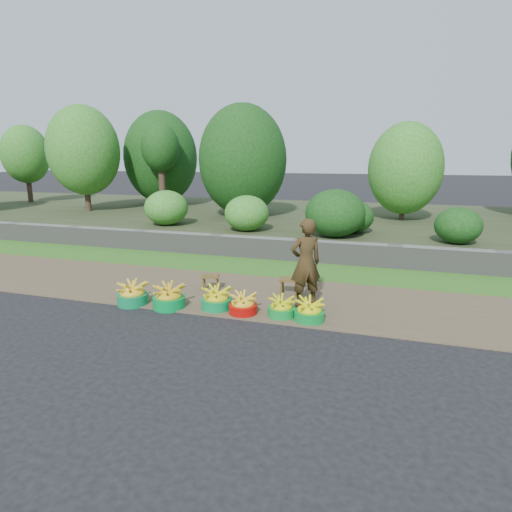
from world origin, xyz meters
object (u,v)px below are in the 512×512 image
(stool_left, at_px, (210,278))
(stool_right, at_px, (289,282))
(basin_c, at_px, (216,299))
(basin_d, at_px, (243,305))
(basin_b, at_px, (169,298))
(basin_f, at_px, (309,311))
(basin_a, at_px, (133,295))
(basin_e, at_px, (281,308))
(vendor_woman, at_px, (306,263))

(stool_left, xyz_separation_m, stool_right, (1.51, 0.20, 0.01))
(basin_c, relative_size, basin_d, 1.10)
(basin_b, bearing_deg, basin_f, 2.84)
(basin_b, relative_size, stool_left, 1.40)
(basin_a, xyz_separation_m, stool_left, (0.99, 1.13, 0.07))
(basin_a, xyz_separation_m, basin_e, (2.64, 0.20, -0.03))
(basin_d, distance_m, vendor_woman, 1.28)
(basin_b, xyz_separation_m, stool_right, (1.81, 1.30, 0.08))
(basin_a, height_order, basin_c, basin_a)
(basin_b, height_order, basin_e, basin_b)
(basin_b, distance_m, basin_d, 1.31)
(basin_d, relative_size, stool_right, 1.28)
(basin_b, relative_size, basin_f, 1.14)
(basin_b, xyz_separation_m, basin_c, (0.80, 0.18, -0.01))
(stool_left, bearing_deg, basin_c, -61.04)
(basin_a, bearing_deg, stool_right, 27.96)
(stool_left, height_order, vendor_woman, vendor_woman)
(basin_b, xyz_separation_m, basin_e, (1.94, 0.17, -0.03))
(basin_c, bearing_deg, basin_d, -9.51)
(basin_b, bearing_deg, basin_e, 5.05)
(basin_e, relative_size, stool_right, 1.22)
(basin_a, relative_size, basin_b, 0.97)
(stool_left, distance_m, stool_right, 1.52)
(basin_c, bearing_deg, basin_e, -0.62)
(basin_e, bearing_deg, basin_c, 179.38)
(stool_left, relative_size, stool_right, 1.06)
(stool_right, relative_size, vendor_woman, 0.24)
(basin_b, height_order, stool_left, basin_b)
(stool_right, bearing_deg, basin_f, -62.84)
(basin_c, height_order, basin_f, basin_c)
(vendor_woman, bearing_deg, basin_d, 1.68)
(basin_f, relative_size, stool_right, 1.31)
(basin_d, bearing_deg, basin_b, -175.67)
(basin_c, distance_m, stool_left, 1.05)
(basin_e, distance_m, basin_f, 0.47)
(basin_c, relative_size, vendor_woman, 0.34)
(basin_d, relative_size, vendor_woman, 0.31)
(basin_a, xyz_separation_m, basin_f, (3.11, 0.15, -0.02))
(basin_c, xyz_separation_m, basin_e, (1.14, -0.01, -0.02))
(basin_d, height_order, basin_e, basin_d)
(basin_f, bearing_deg, basin_e, 173.59)
(basin_e, bearing_deg, basin_d, -173.46)
(basin_b, relative_size, basin_e, 1.23)
(basin_c, height_order, vendor_woman, vendor_woman)
(basin_c, distance_m, basin_d, 0.51)
(basin_d, bearing_deg, basin_f, 1.06)
(basin_a, distance_m, stool_left, 1.51)
(basin_e, height_order, stool_right, basin_e)
(basin_d, bearing_deg, stool_left, 135.38)
(basin_a, distance_m, vendor_woman, 3.07)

